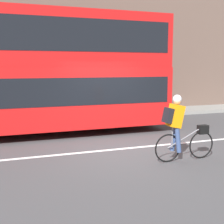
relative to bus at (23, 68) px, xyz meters
The scene contains 7 objects.
ground_plane 4.40m from the bus, 49.88° to the right, with size 80.00×80.00×0.00m, color #424244.
road_center_line 4.33m from the bus, 48.81° to the right, with size 50.00×0.14×0.01m, color silver.
sidewalk_curb 4.40m from the bus, 50.43° to the left, with size 60.00×1.93×0.14m.
building_facade 4.85m from the bus, 59.03° to the left, with size 60.00×0.30×6.51m.
bus is the anchor object (origin of this frame).
cyclist_on_bike 5.58m from the bus, 52.65° to the right, with size 1.65×0.32×1.63m.
trash_bin 3.32m from the bus, 98.43° to the left, with size 0.55×0.55×0.94m.
Camera 1 is at (-3.22, -7.82, 2.29)m, focal length 50.00 mm.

